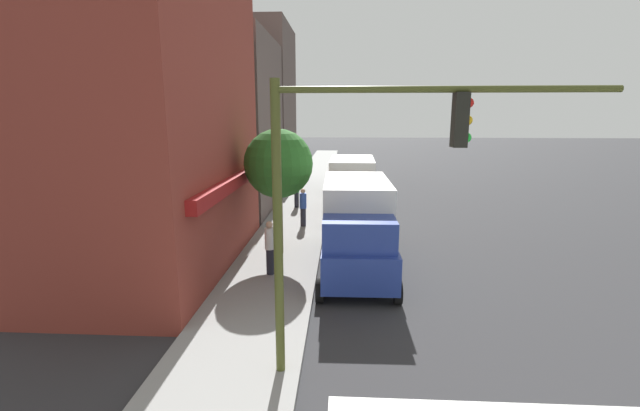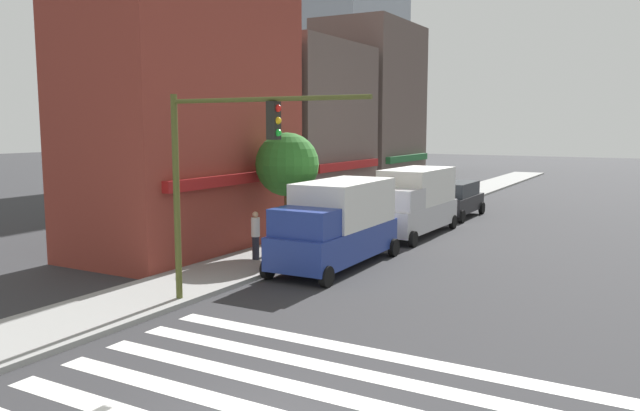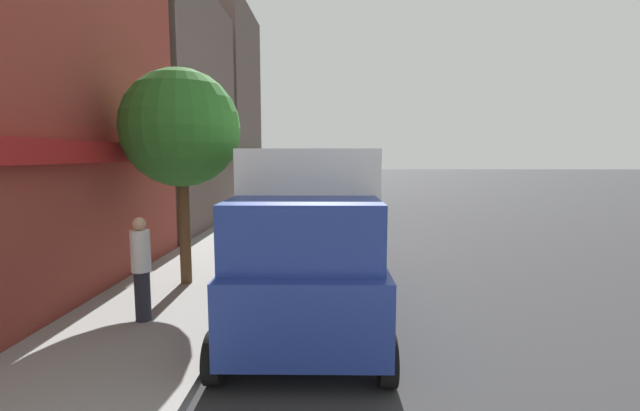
{
  "view_description": "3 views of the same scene",
  "coord_description": "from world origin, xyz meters",
  "px_view_note": "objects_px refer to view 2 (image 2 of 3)",
  "views": [
    {
      "loc": [
        -2.68,
        5.18,
        5.23
      ],
      "look_at": [
        12.51,
        6.0,
        2.0
      ],
      "focal_mm": 24.0,
      "sensor_mm": 36.0,
      "label": 1
    },
    {
      "loc": [
        -7.94,
        -5.57,
        5.01
      ],
      "look_at": [
        12.51,
        6.0,
        2.0
      ],
      "focal_mm": 35.0,
      "sensor_mm": 36.0,
      "label": 2
    },
    {
      "loc": [
        3.46,
        4.32,
        2.93
      ],
      "look_at": [
        18.38,
        4.7,
        1.2
      ],
      "focal_mm": 24.0,
      "sensor_mm": 36.0,
      "label": 3
    }
  ],
  "objects_px": {
    "box_truck_silver": "(413,201)",
    "pedestrian_green_top": "(369,204)",
    "box_truck_blue": "(337,223)",
    "suv_black": "(456,199)",
    "pedestrian_blue_shirt": "(345,215)",
    "street_tree": "(287,165)",
    "traffic_signal": "(219,160)",
    "pedestrian_white_shirt": "(256,235)"
  },
  "relations": [
    {
      "from": "pedestrian_blue_shirt",
      "to": "suv_black",
      "type": "bearing_deg",
      "value": 159.5
    },
    {
      "from": "street_tree",
      "to": "box_truck_silver",
      "type": "bearing_deg",
      "value": -23.85
    },
    {
      "from": "street_tree",
      "to": "traffic_signal",
      "type": "bearing_deg",
      "value": -160.73
    },
    {
      "from": "box_truck_blue",
      "to": "pedestrian_blue_shirt",
      "type": "bearing_deg",
      "value": 23.54
    },
    {
      "from": "traffic_signal",
      "to": "pedestrian_green_top",
      "type": "bearing_deg",
      "value": 10.4
    },
    {
      "from": "pedestrian_white_shirt",
      "to": "street_tree",
      "type": "relative_size",
      "value": 0.38
    },
    {
      "from": "pedestrian_green_top",
      "to": "street_tree",
      "type": "distance_m",
      "value": 8.48
    },
    {
      "from": "suv_black",
      "to": "pedestrian_blue_shirt",
      "type": "height_order",
      "value": "suv_black"
    },
    {
      "from": "box_truck_blue",
      "to": "box_truck_silver",
      "type": "relative_size",
      "value": 1.0
    },
    {
      "from": "traffic_signal",
      "to": "pedestrian_blue_shirt",
      "type": "bearing_deg",
      "value": 10.44
    },
    {
      "from": "box_truck_blue",
      "to": "suv_black",
      "type": "relative_size",
      "value": 1.32
    },
    {
      "from": "pedestrian_blue_shirt",
      "to": "pedestrian_white_shirt",
      "type": "bearing_deg",
      "value": -10.5
    },
    {
      "from": "box_truck_blue",
      "to": "pedestrian_white_shirt",
      "type": "distance_m",
      "value": 3.04
    },
    {
      "from": "box_truck_silver",
      "to": "street_tree",
      "type": "xyz_separation_m",
      "value": [
        -6.33,
        2.8,
        1.91
      ]
    },
    {
      "from": "box_truck_silver",
      "to": "pedestrian_blue_shirt",
      "type": "relative_size",
      "value": 3.53
    },
    {
      "from": "box_truck_blue",
      "to": "pedestrian_green_top",
      "type": "height_order",
      "value": "box_truck_blue"
    },
    {
      "from": "pedestrian_blue_shirt",
      "to": "street_tree",
      "type": "height_order",
      "value": "street_tree"
    },
    {
      "from": "traffic_signal",
      "to": "suv_black",
      "type": "bearing_deg",
      "value": -0.54
    },
    {
      "from": "suv_black",
      "to": "pedestrian_white_shirt",
      "type": "relative_size",
      "value": 2.66
    },
    {
      "from": "box_truck_silver",
      "to": "street_tree",
      "type": "bearing_deg",
      "value": 157.46
    },
    {
      "from": "traffic_signal",
      "to": "pedestrian_blue_shirt",
      "type": "xyz_separation_m",
      "value": [
        11.47,
        2.11,
        -3.04
      ]
    },
    {
      "from": "pedestrian_white_shirt",
      "to": "street_tree",
      "type": "distance_m",
      "value": 3.25
    },
    {
      "from": "pedestrian_green_top",
      "to": "street_tree",
      "type": "bearing_deg",
      "value": -46.23
    },
    {
      "from": "pedestrian_blue_shirt",
      "to": "pedestrian_green_top",
      "type": "bearing_deg",
      "value": -175.55
    },
    {
      "from": "suv_black",
      "to": "street_tree",
      "type": "xyz_separation_m",
      "value": [
        -12.83,
        2.8,
        2.46
      ]
    },
    {
      "from": "traffic_signal",
      "to": "pedestrian_white_shirt",
      "type": "xyz_separation_m",
      "value": [
        5.3,
        2.61,
        -3.04
      ]
    },
    {
      "from": "box_truck_blue",
      "to": "pedestrian_green_top",
      "type": "bearing_deg",
      "value": 17.56
    },
    {
      "from": "street_tree",
      "to": "pedestrian_blue_shirt",
      "type": "bearing_deg",
      "value": -7.05
    },
    {
      "from": "pedestrian_green_top",
      "to": "street_tree",
      "type": "xyz_separation_m",
      "value": [
        -8.12,
        -0.25,
        2.42
      ]
    },
    {
      "from": "pedestrian_white_shirt",
      "to": "street_tree",
      "type": "bearing_deg",
      "value": -47.83
    },
    {
      "from": "pedestrian_white_shirt",
      "to": "traffic_signal",
      "type": "bearing_deg",
      "value": 158.54
    },
    {
      "from": "box_truck_silver",
      "to": "pedestrian_green_top",
      "type": "bearing_deg",
      "value": 60.95
    },
    {
      "from": "pedestrian_white_shirt",
      "to": "street_tree",
      "type": "height_order",
      "value": "street_tree"
    },
    {
      "from": "pedestrian_white_shirt",
      "to": "pedestrian_blue_shirt",
      "type": "bearing_deg",
      "value": -52.35
    },
    {
      "from": "pedestrian_white_shirt",
      "to": "street_tree",
      "type": "xyz_separation_m",
      "value": [
        2.16,
        -0.0,
        2.42
      ]
    },
    {
      "from": "box_truck_silver",
      "to": "pedestrian_blue_shirt",
      "type": "height_order",
      "value": "box_truck_silver"
    },
    {
      "from": "traffic_signal",
      "to": "box_truck_silver",
      "type": "xyz_separation_m",
      "value": [
        13.79,
        -0.19,
        -2.53
      ]
    },
    {
      "from": "pedestrian_green_top",
      "to": "pedestrian_white_shirt",
      "type": "distance_m",
      "value": 10.29
    },
    {
      "from": "traffic_signal",
      "to": "street_tree",
      "type": "xyz_separation_m",
      "value": [
        7.46,
        2.61,
        -0.62
      ]
    },
    {
      "from": "pedestrian_white_shirt",
      "to": "box_truck_blue",
      "type": "bearing_deg",
      "value": -116.92
    },
    {
      "from": "traffic_signal",
      "to": "street_tree",
      "type": "bearing_deg",
      "value": 19.27
    },
    {
      "from": "box_truck_blue",
      "to": "street_tree",
      "type": "xyz_separation_m",
      "value": [
        1.1,
        2.8,
        1.91
      ]
    }
  ]
}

